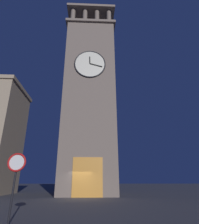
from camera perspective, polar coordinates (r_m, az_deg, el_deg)
ground_plane at (r=19.52m, az=-6.40°, el=-25.08°), size 200.00×200.00×0.00m
clocktower at (r=26.66m, az=-3.10°, el=2.96°), size 7.24×8.46×29.74m
no_horn_sign at (r=8.81m, az=-24.38°, el=-15.34°), size 0.78×0.14×2.72m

